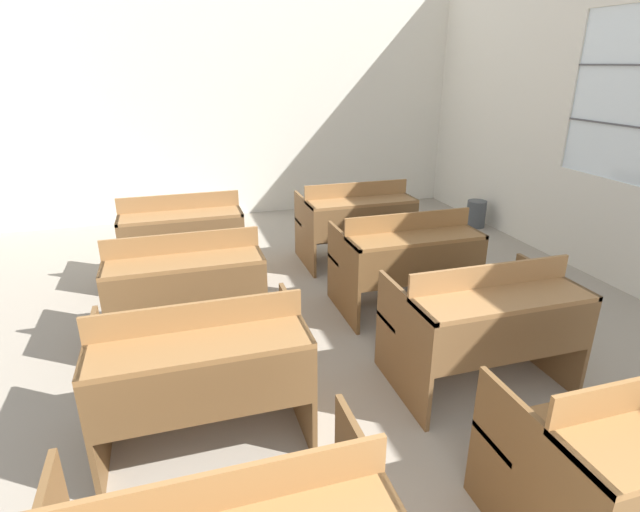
% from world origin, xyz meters
% --- Properties ---
extents(wall_back, '(6.57, 0.06, 3.18)m').
position_xyz_m(wall_back, '(0.00, 7.25, 1.59)').
color(wall_back, white).
rests_on(wall_back, ground_plane).
extents(bench_second_left, '(1.10, 0.75, 0.86)m').
position_xyz_m(bench_second_left, '(-0.65, 2.77, 0.46)').
color(bench_second_left, brown).
rests_on(bench_second_left, ground_plane).
extents(bench_second_right, '(1.10, 0.75, 0.86)m').
position_xyz_m(bench_second_right, '(1.10, 2.78, 0.46)').
color(bench_second_right, brown).
rests_on(bench_second_right, ground_plane).
extents(bench_third_left, '(1.10, 0.75, 0.86)m').
position_xyz_m(bench_third_left, '(-0.68, 3.92, 0.46)').
color(bench_third_left, brown).
rests_on(bench_third_left, ground_plane).
extents(bench_third_right, '(1.10, 0.75, 0.86)m').
position_xyz_m(bench_third_right, '(1.11, 3.92, 0.46)').
color(bench_third_right, brown).
rests_on(bench_third_right, ground_plane).
extents(bench_back_left, '(1.10, 0.75, 0.86)m').
position_xyz_m(bench_back_left, '(-0.66, 5.09, 0.46)').
color(bench_back_left, brown).
rests_on(bench_back_left, ground_plane).
extents(bench_back_right, '(1.10, 0.75, 0.86)m').
position_xyz_m(bench_back_right, '(1.10, 5.07, 0.46)').
color(bench_back_right, brown).
rests_on(bench_back_right, ground_plane).
extents(wastepaper_bin, '(0.24, 0.24, 0.34)m').
position_xyz_m(wastepaper_bin, '(3.02, 5.74, 0.17)').
color(wastepaper_bin, '#474C51').
rests_on(wastepaper_bin, ground_plane).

